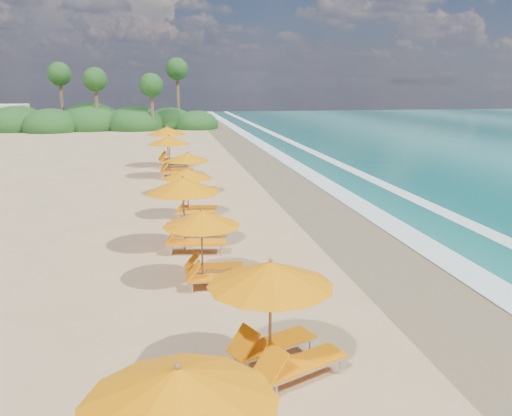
% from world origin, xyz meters
% --- Properties ---
extents(ground, '(160.00, 160.00, 0.00)m').
position_xyz_m(ground, '(0.00, 0.00, 0.00)').
color(ground, tan).
rests_on(ground, ground).
extents(wet_sand, '(4.00, 160.00, 0.01)m').
position_xyz_m(wet_sand, '(4.00, 0.00, 0.01)').
color(wet_sand, olive).
rests_on(wet_sand, ground).
extents(surf_foam, '(4.00, 160.00, 0.01)m').
position_xyz_m(surf_foam, '(6.70, 0.00, 0.03)').
color(surf_foam, white).
rests_on(surf_foam, ground).
extents(station_2, '(3.04, 3.02, 2.33)m').
position_xyz_m(station_2, '(-1.07, -8.29, 1.30)').
color(station_2, olive).
rests_on(station_2, ground).
extents(station_3, '(2.27, 2.09, 2.11)m').
position_xyz_m(station_3, '(-1.94, -3.54, 1.18)').
color(station_3, olive).
rests_on(station_3, ground).
extents(station_4, '(2.91, 2.77, 2.45)m').
position_xyz_m(station_4, '(-2.25, -0.41, 1.38)').
color(station_4, olive).
rests_on(station_4, ground).
extents(station_5, '(2.48, 2.37, 2.06)m').
position_xyz_m(station_5, '(-1.95, 3.81, 1.15)').
color(station_5, olive).
rests_on(station_5, ground).
extents(station_6, '(2.73, 2.67, 2.13)m').
position_xyz_m(station_6, '(-1.73, 8.05, 1.19)').
color(station_6, olive).
rests_on(station_6, ground).
extents(station_7, '(2.64, 2.44, 2.46)m').
position_xyz_m(station_7, '(-2.47, 13.09, 1.38)').
color(station_7, olive).
rests_on(station_7, ground).
extents(station_8, '(2.98, 2.79, 2.64)m').
position_xyz_m(station_8, '(-2.51, 17.17, 1.48)').
color(station_8, olive).
rests_on(station_8, ground).
extents(treeline, '(25.80, 8.80, 9.74)m').
position_xyz_m(treeline, '(-9.94, 45.51, 1.00)').
color(treeline, '#163D14').
rests_on(treeline, ground).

